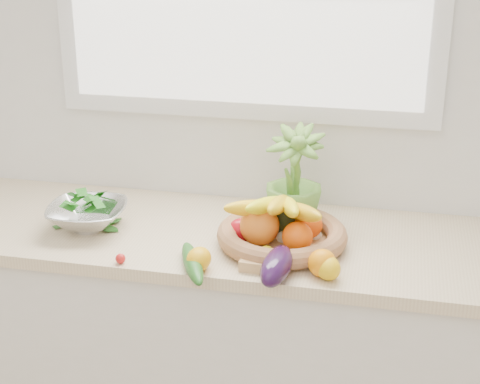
% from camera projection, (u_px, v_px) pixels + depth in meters
% --- Properties ---
extents(back_wall, '(4.50, 0.02, 2.70)m').
position_uv_depth(back_wall, '(246.00, 74.00, 2.47)').
color(back_wall, white).
rests_on(back_wall, ground).
extents(counter_cabinet, '(2.20, 0.58, 0.86)m').
position_uv_depth(counter_cabinet, '(227.00, 356.00, 2.53)').
color(counter_cabinet, silver).
rests_on(counter_cabinet, ground).
extents(countertop, '(2.24, 0.62, 0.04)m').
position_uv_depth(countertop, '(226.00, 238.00, 2.37)').
color(countertop, beige).
rests_on(countertop, counter_cabinet).
extents(orange_loose, '(0.08, 0.08, 0.08)m').
position_uv_depth(orange_loose, '(322.00, 263.00, 2.07)').
color(orange_loose, orange).
rests_on(orange_loose, countertop).
extents(lemon_a, '(0.07, 0.08, 0.05)m').
position_uv_depth(lemon_a, '(266.00, 256.00, 2.14)').
color(lemon_a, '#DAC50B').
rests_on(lemon_a, countertop).
extents(lemon_b, '(0.08, 0.10, 0.07)m').
position_uv_depth(lemon_b, '(199.00, 259.00, 2.10)').
color(lemon_b, '#F1A90D').
rests_on(lemon_b, countertop).
extents(lemon_c, '(0.10, 0.11, 0.07)m').
position_uv_depth(lemon_c, '(328.00, 268.00, 2.06)').
color(lemon_c, yellow).
rests_on(lemon_c, countertop).
extents(apple, '(0.08, 0.08, 0.08)m').
position_uv_depth(apple, '(241.00, 231.00, 2.28)').
color(apple, '#AC0D18').
rests_on(apple, countertop).
extents(ginger, '(0.10, 0.05, 0.03)m').
position_uv_depth(ginger, '(257.00, 266.00, 2.10)').
color(ginger, tan).
rests_on(ginger, countertop).
extents(garlic_a, '(0.05, 0.05, 0.04)m').
position_uv_depth(garlic_a, '(314.00, 235.00, 2.29)').
color(garlic_a, white).
rests_on(garlic_a, countertop).
extents(garlic_b, '(0.07, 0.07, 0.05)m').
position_uv_depth(garlic_b, '(336.00, 238.00, 2.26)').
color(garlic_b, silver).
rests_on(garlic_b, countertop).
extents(garlic_c, '(0.06, 0.06, 0.04)m').
position_uv_depth(garlic_c, '(284.00, 238.00, 2.27)').
color(garlic_c, '#EBE8CF').
rests_on(garlic_c, countertop).
extents(eggplant, '(0.10, 0.22, 0.08)m').
position_uv_depth(eggplant, '(277.00, 266.00, 2.05)').
color(eggplant, '#260E34').
rests_on(eggplant, countertop).
extents(cucumber, '(0.15, 0.26, 0.05)m').
position_uv_depth(cucumber, '(192.00, 263.00, 2.10)').
color(cucumber, '#1B5519').
rests_on(cucumber, countertop).
extents(radish, '(0.03, 0.03, 0.03)m').
position_uv_depth(radish, '(120.00, 259.00, 2.15)').
color(radish, red).
rests_on(radish, countertop).
extents(potted_herb, '(0.21, 0.21, 0.34)m').
position_uv_depth(potted_herb, '(294.00, 178.00, 2.35)').
color(potted_herb, '#609636').
rests_on(potted_herb, countertop).
extents(fruit_basket, '(0.42, 0.42, 0.19)m').
position_uv_depth(fruit_basket, '(281.00, 228.00, 2.25)').
color(fruit_basket, tan).
rests_on(fruit_basket, countertop).
extents(colander_with_spinach, '(0.28, 0.28, 0.13)m').
position_uv_depth(colander_with_spinach, '(87.00, 210.00, 2.36)').
color(colander_with_spinach, silver).
rests_on(colander_with_spinach, countertop).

